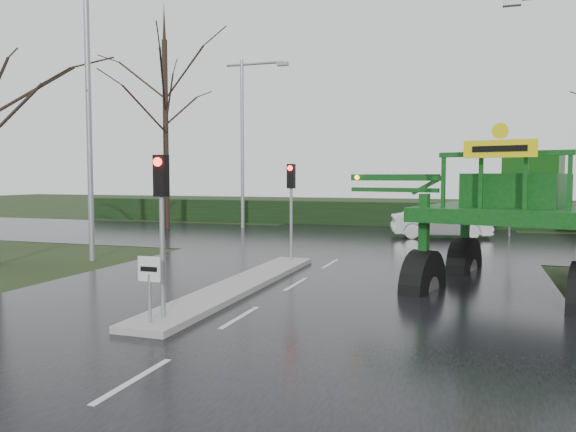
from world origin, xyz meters
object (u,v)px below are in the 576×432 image
(traffic_signal_near, at_px, (161,201))
(white_sedan, at_px, (440,238))
(keep_left_sign, at_px, (149,279))
(street_light_right, at_px, (575,97))
(street_light_left_near, at_px, (95,95))
(street_light_left_far, at_px, (247,128))
(traffic_signal_mid, at_px, (291,191))
(crop_sprayer, at_px, (428,194))
(traffic_signal_far, at_px, (511,186))

(traffic_signal_near, xyz_separation_m, white_sedan, (4.45, 18.87, -2.59))
(keep_left_sign, xyz_separation_m, street_light_right, (9.49, 13.50, 4.93))
(street_light_left_near, distance_m, street_light_left_far, 14.00)
(keep_left_sign, bearing_deg, street_light_left_near, 132.59)
(traffic_signal_mid, relative_size, street_light_right, 0.35)
(street_light_right, height_order, street_light_left_far, same)
(keep_left_sign, xyz_separation_m, traffic_signal_near, (0.00, 0.49, 1.53))
(street_light_left_near, bearing_deg, street_light_left_far, 90.00)
(keep_left_sign, bearing_deg, traffic_signal_near, 90.00)
(keep_left_sign, bearing_deg, street_light_right, 54.88)
(crop_sprayer, bearing_deg, street_light_left_near, -171.48)
(street_light_left_far, bearing_deg, traffic_signal_mid, -61.14)
(traffic_signal_far, xyz_separation_m, white_sedan, (-3.35, -2.14, -2.59))
(traffic_signal_mid, distance_m, traffic_signal_far, 14.75)
(traffic_signal_near, xyz_separation_m, traffic_signal_mid, (0.00, 8.50, 0.00))
(traffic_signal_near, relative_size, street_light_left_far, 0.35)
(traffic_signal_mid, bearing_deg, street_light_left_near, -167.79)
(street_light_left_far, height_order, crop_sprayer, street_light_left_far)
(keep_left_sign, bearing_deg, street_light_left_far, 107.78)
(traffic_signal_mid, height_order, street_light_left_far, street_light_left_far)
(traffic_signal_near, bearing_deg, crop_sprayer, 49.64)
(street_light_left_near, bearing_deg, crop_sprayer, -6.23)
(traffic_signal_near, distance_m, traffic_signal_far, 22.42)
(keep_left_sign, distance_m, crop_sprayer, 8.04)
(traffic_signal_mid, height_order, traffic_signal_far, same)
(keep_left_sign, height_order, traffic_signal_near, traffic_signal_near)
(traffic_signal_near, relative_size, street_light_right, 0.35)
(white_sedan, bearing_deg, traffic_signal_near, 154.95)
(street_light_right, height_order, crop_sprayer, street_light_right)
(street_light_left_near, height_order, street_light_right, same)
(traffic_signal_near, height_order, street_light_right, street_light_right)
(keep_left_sign, bearing_deg, traffic_signal_far, 70.07)
(traffic_signal_mid, distance_m, street_light_right, 11.05)
(street_light_left_near, distance_m, crop_sprayer, 12.31)
(traffic_signal_far, relative_size, street_light_left_near, 0.35)
(crop_sprayer, bearing_deg, keep_left_sign, -113.30)
(street_light_left_near, bearing_deg, traffic_signal_near, -45.47)
(street_light_left_far, height_order, white_sedan, street_light_left_far)
(crop_sprayer, bearing_deg, street_light_left_far, 142.33)
(traffic_signal_far, relative_size, crop_sprayer, 0.37)
(traffic_signal_near, bearing_deg, keep_left_sign, -90.00)
(traffic_signal_near, height_order, street_light_left_near, street_light_left_near)
(street_light_left_near, height_order, crop_sprayer, street_light_left_near)
(traffic_signal_far, bearing_deg, street_light_left_near, 43.63)
(keep_left_sign, height_order, white_sedan, keep_left_sign)
(traffic_signal_far, bearing_deg, street_light_left_far, 0.03)
(keep_left_sign, distance_m, white_sedan, 19.90)
(keep_left_sign, distance_m, street_light_left_far, 23.11)
(white_sedan, bearing_deg, street_light_left_near, 124.50)
(traffic_signal_far, bearing_deg, white_sedan, 32.61)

